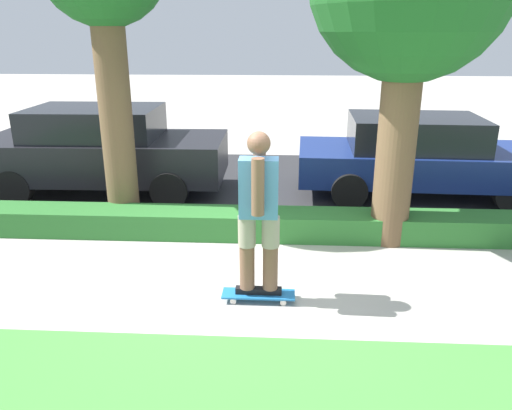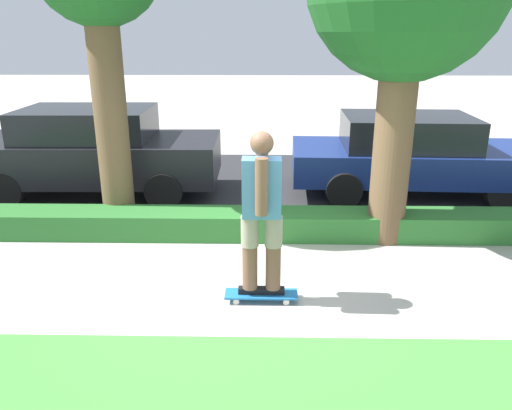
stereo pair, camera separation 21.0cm
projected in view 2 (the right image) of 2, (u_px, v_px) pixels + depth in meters
The scene contains 7 objects.
ground_plane at pixel (251, 288), 5.86m from camera, with size 60.00×60.00×0.00m, color #ADA89E.
street_asphalt at pixel (257, 184), 9.83m from camera, with size 12.78×5.00×0.01m.
hedge_row at pixel (254, 224), 7.31m from camera, with size 12.78×0.60×0.38m.
skateboard at pixel (261, 294), 5.59m from camera, with size 0.81×0.24×0.09m.
skater_person at pixel (262, 211), 5.26m from camera, with size 0.52×0.47×1.83m.
parked_car_front at pixel (95, 151), 9.03m from camera, with size 4.39×1.89×1.58m.
parked_car_middle at pixel (410, 154), 9.11m from camera, with size 4.41×2.00×1.44m.
Camera 2 is at (0.16, -5.21, 2.86)m, focal length 35.00 mm.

